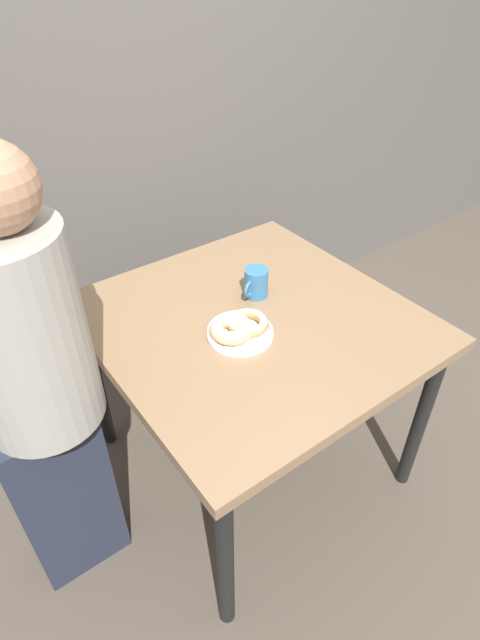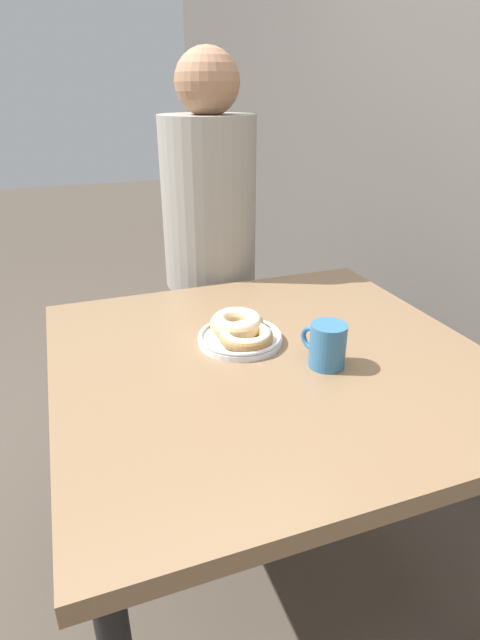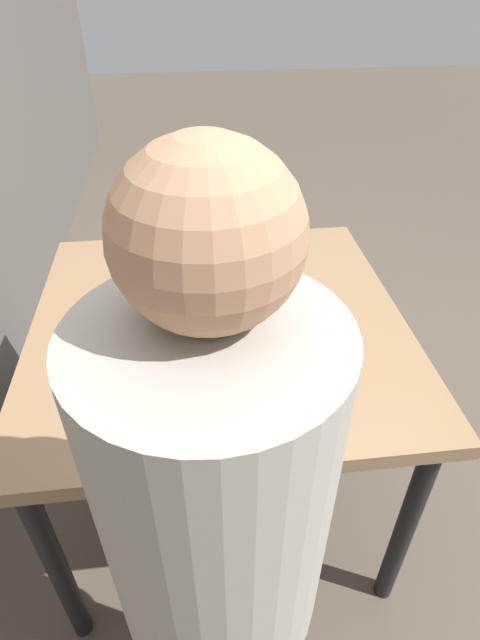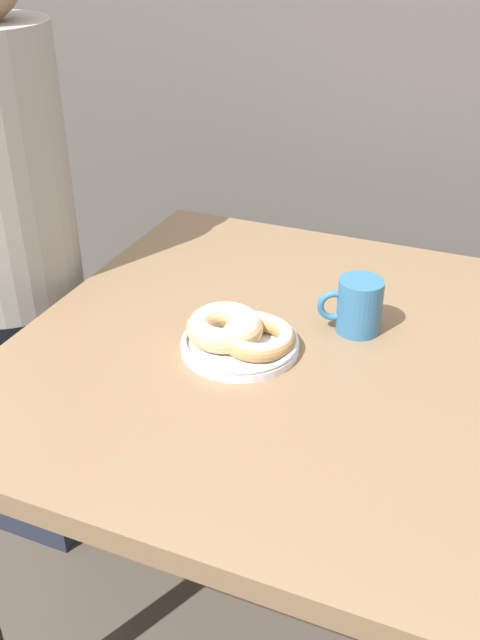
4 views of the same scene
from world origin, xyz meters
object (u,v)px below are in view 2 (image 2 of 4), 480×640
object	(u,v)px
dining_table	(271,383)
coffee_mug	(327,345)
donut_plate	(240,331)
person_figure	(210,262)

from	to	relation	value
dining_table	coffee_mug	xyz separation A→B (m)	(0.08, 0.10, 0.13)
dining_table	coffee_mug	world-z (taller)	coffee_mug
dining_table	donut_plate	size ratio (longest dim) A/B	4.24
dining_table	person_figure	size ratio (longest dim) A/B	0.70
dining_table	donut_plate	distance (m)	0.15
dining_table	coffee_mug	bearing A→B (deg)	49.19
dining_table	donut_plate	world-z (taller)	donut_plate
dining_table	person_figure	xyz separation A→B (m)	(-0.68, 0.06, 0.09)
donut_plate	person_figure	xyz separation A→B (m)	(-0.59, 0.10, -0.02)
dining_table	donut_plate	bearing A→B (deg)	-153.85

